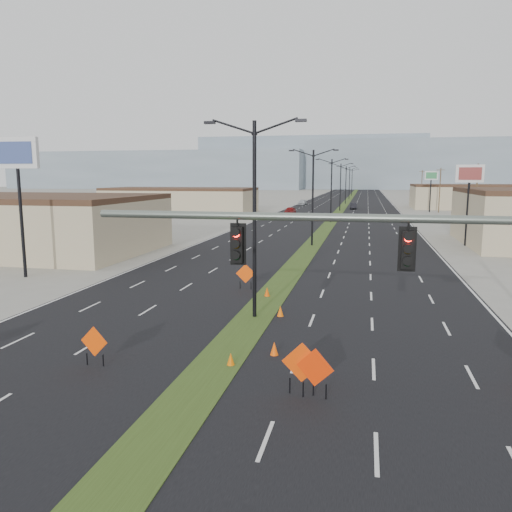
% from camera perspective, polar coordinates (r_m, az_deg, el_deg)
% --- Properties ---
extents(ground, '(600.00, 600.00, 0.00)m').
position_cam_1_polar(ground, '(15.58, -10.40, -18.93)').
color(ground, gray).
rests_on(ground, ground).
extents(road_surface, '(25.00, 400.00, 0.02)m').
position_cam_1_polar(road_surface, '(113.00, 9.65, 5.25)').
color(road_surface, black).
rests_on(road_surface, ground).
extents(median_strip, '(2.00, 400.00, 0.04)m').
position_cam_1_polar(median_strip, '(113.00, 9.65, 5.25)').
color(median_strip, '#314217').
rests_on(median_strip, ground).
extents(building_sw_far, '(30.00, 14.00, 4.50)m').
position_cam_1_polar(building_sw_far, '(104.71, -8.62, 6.22)').
color(building_sw_far, '#C2B28B').
rests_on(building_sw_far, ground).
extents(mesa_west, '(180.00, 50.00, 22.00)m').
position_cam_1_polar(mesa_west, '(318.43, -10.93, 9.58)').
color(mesa_west, gray).
rests_on(mesa_west, ground).
extents(mesa_center, '(220.00, 50.00, 28.00)m').
position_cam_1_polar(mesa_center, '(314.60, 19.01, 9.81)').
color(mesa_center, gray).
rests_on(mesa_center, ground).
extents(mesa_backdrop, '(140.00, 50.00, 32.00)m').
position_cam_1_polar(mesa_backdrop, '(334.63, 6.45, 10.51)').
color(mesa_backdrop, gray).
rests_on(mesa_backdrop, ground).
extents(signal_mast, '(16.30, 0.60, 8.00)m').
position_cam_1_polar(signal_mast, '(15.15, 23.85, -1.16)').
color(signal_mast, slate).
rests_on(signal_mast, ground).
extents(streetlight_0, '(5.15, 0.24, 10.02)m').
position_cam_1_polar(streetlight_0, '(25.31, -0.18, 4.86)').
color(streetlight_0, black).
rests_on(streetlight_0, ground).
extents(streetlight_1, '(5.15, 0.24, 10.02)m').
position_cam_1_polar(streetlight_1, '(52.95, 6.50, 7.01)').
color(streetlight_1, black).
rests_on(streetlight_1, ground).
extents(streetlight_2, '(5.15, 0.24, 10.02)m').
position_cam_1_polar(streetlight_2, '(80.84, 8.60, 7.66)').
color(streetlight_2, black).
rests_on(streetlight_2, ground).
extents(streetlight_3, '(5.15, 0.24, 10.02)m').
position_cam_1_polar(streetlight_3, '(108.79, 9.62, 7.97)').
color(streetlight_3, black).
rests_on(streetlight_3, ground).
extents(streetlight_4, '(5.15, 0.24, 10.02)m').
position_cam_1_polar(streetlight_4, '(136.75, 10.23, 8.15)').
color(streetlight_4, black).
rests_on(streetlight_4, ground).
extents(streetlight_5, '(5.15, 0.24, 10.02)m').
position_cam_1_polar(streetlight_5, '(164.73, 10.63, 8.28)').
color(streetlight_5, black).
rests_on(streetlight_5, ground).
extents(streetlight_6, '(5.15, 0.24, 10.02)m').
position_cam_1_polar(streetlight_6, '(192.72, 10.91, 8.36)').
color(streetlight_6, black).
rests_on(streetlight_6, ground).
extents(utility_pole_1, '(1.60, 0.20, 9.00)m').
position_cam_1_polar(utility_pole_1, '(74.11, 23.85, 6.29)').
color(utility_pole_1, '#4C3823').
rests_on(utility_pole_1, ground).
extents(utility_pole_2, '(1.60, 0.20, 9.00)m').
position_cam_1_polar(utility_pole_2, '(108.63, 20.26, 7.15)').
color(utility_pole_2, '#4C3823').
rests_on(utility_pole_2, ground).
extents(utility_pole_3, '(1.60, 0.20, 9.00)m').
position_cam_1_polar(utility_pole_3, '(143.39, 18.40, 7.58)').
color(utility_pole_3, '#4C3823').
rests_on(utility_pole_3, ground).
extents(car_left, '(1.90, 4.57, 1.55)m').
position_cam_1_polar(car_left, '(95.63, 3.92, 5.15)').
color(car_left, maroon).
rests_on(car_left, ground).
extents(car_mid, '(1.51, 4.15, 1.36)m').
position_cam_1_polar(car_mid, '(114.91, 11.08, 5.62)').
color(car_mid, black).
rests_on(car_mid, ground).
extents(car_far, '(2.13, 4.63, 1.31)m').
position_cam_1_polar(car_far, '(129.30, 5.32, 6.10)').
color(car_far, '#B7BBC1').
rests_on(car_far, ground).
extents(construction_sign_1, '(1.18, 0.18, 1.58)m').
position_cam_1_polar(construction_sign_1, '(20.49, -18.01, -9.43)').
color(construction_sign_1, '#EB4204').
rests_on(construction_sign_1, ground).
extents(construction_sign_2, '(1.26, 0.19, 1.68)m').
position_cam_1_polar(construction_sign_2, '(32.41, -1.20, -2.11)').
color(construction_sign_2, '#E94304').
rests_on(construction_sign_2, ground).
extents(construction_sign_3, '(1.37, 0.07, 1.83)m').
position_cam_1_polar(construction_sign_3, '(17.10, 5.27, -12.20)').
color(construction_sign_3, '#DB3A04').
rests_on(construction_sign_3, ground).
extents(construction_sign_4, '(1.27, 0.38, 1.73)m').
position_cam_1_polar(construction_sign_4, '(16.90, 6.76, -12.72)').
color(construction_sign_4, red).
rests_on(construction_sign_4, ground).
extents(cone_0, '(0.42, 0.42, 0.53)m').
position_cam_1_polar(cone_0, '(19.76, -2.91, -11.72)').
color(cone_0, '#DC6304').
rests_on(cone_0, ground).
extents(cone_1, '(0.38, 0.38, 0.58)m').
position_cam_1_polar(cone_1, '(20.84, 2.10, -10.53)').
color(cone_1, '#FF5305').
rests_on(cone_1, ground).
extents(cone_2, '(0.39, 0.39, 0.58)m').
position_cam_1_polar(cone_2, '(26.34, 2.80, -6.32)').
color(cone_2, '#FF6205').
rests_on(cone_2, ground).
extents(cone_3, '(0.40, 0.40, 0.60)m').
position_cam_1_polar(cone_3, '(30.52, 1.27, -4.14)').
color(cone_3, '#E54D04').
rests_on(cone_3, ground).
extents(pole_sign_west, '(3.28, 0.55, 10.02)m').
position_cam_1_polar(pole_sign_west, '(39.61, -25.63, 9.55)').
color(pole_sign_west, black).
rests_on(pole_sign_west, ground).
extents(pole_sign_east_near, '(2.79, 0.68, 8.50)m').
position_cam_1_polar(pole_sign_east_near, '(57.12, 23.21, 7.95)').
color(pole_sign_east_near, black).
rests_on(pole_sign_east_near, ground).
extents(pole_sign_east_far, '(2.76, 0.78, 8.39)m').
position_cam_1_polar(pole_sign_east_far, '(109.48, 19.38, 8.31)').
color(pole_sign_east_far, black).
rests_on(pole_sign_east_far, ground).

